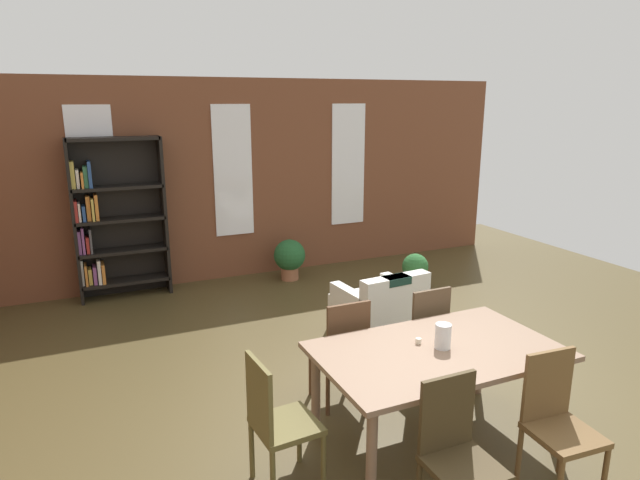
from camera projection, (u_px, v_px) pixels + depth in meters
name	position (u px, v px, depth m)	size (l,w,h in m)	color
ground_plane	(389.00, 433.00, 4.27)	(11.19, 11.19, 0.00)	#4C3F22
back_wall_brick	(232.00, 180.00, 7.77)	(8.76, 0.12, 2.81)	brown
window_pane_0	(94.00, 179.00, 6.95)	(0.55, 0.02, 1.83)	white
window_pane_1	(233.00, 171.00, 7.68)	(0.55, 0.02, 1.83)	white
window_pane_2	(348.00, 165.00, 8.40)	(0.55, 0.02, 1.83)	white
dining_table	(437.00, 359.00, 4.01)	(1.77, 1.06, 0.76)	#836650
vase_on_table	(443.00, 336.00, 3.98)	(0.12, 0.12, 0.18)	silver
tealight_candle_0	(418.00, 341.00, 4.07)	(0.04, 0.04, 0.04)	silver
dining_chair_far_right	(422.00, 332.00, 4.88)	(0.41, 0.41, 0.95)	brown
dining_chair_near_right	(557.00, 420.00, 3.55)	(0.43, 0.43, 0.95)	brown
dining_chair_near_left	(457.00, 451.00, 3.23)	(0.40, 0.40, 0.95)	#3F311B
dining_chair_far_left	(342.00, 349.00, 4.56)	(0.40, 0.40, 0.95)	#503521
dining_chair_head_left	(276.00, 420.00, 3.55)	(0.43, 0.43, 0.95)	brown
bookshelf_tall	(112.00, 219.00, 6.99)	(1.13, 0.32, 2.07)	black
armchair_white	(380.00, 310.00, 6.01)	(0.86, 0.86, 0.75)	silver
potted_plant_by_shelf	(290.00, 257.00, 7.85)	(0.45, 0.45, 0.59)	#9E6042
potted_plant_corner	(415.00, 269.00, 7.43)	(0.36, 0.36, 0.50)	#333338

